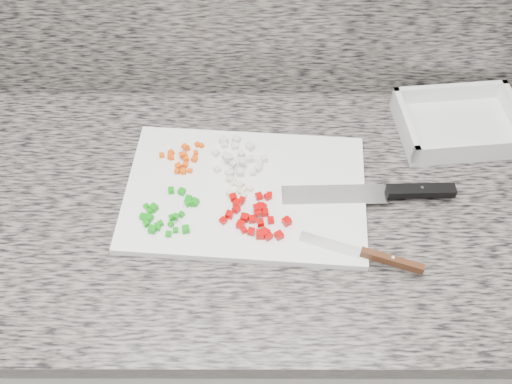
% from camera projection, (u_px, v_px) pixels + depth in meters
% --- Properties ---
extents(cabinet, '(3.92, 0.62, 0.86)m').
position_uv_depth(cabinet, '(234.00, 312.00, 1.43)').
color(cabinet, silver).
rests_on(cabinet, ground).
extents(countertop, '(3.96, 0.64, 0.04)m').
position_uv_depth(countertop, '(227.00, 207.00, 1.08)').
color(countertop, '#656059').
rests_on(countertop, cabinet).
extents(cutting_board, '(0.46, 0.33, 0.01)m').
position_uv_depth(cutting_board, '(245.00, 192.00, 1.06)').
color(cutting_board, white).
rests_on(cutting_board, countertop).
extents(carrot_pile, '(0.09, 0.08, 0.02)m').
position_uv_depth(carrot_pile, '(183.00, 158.00, 1.10)').
color(carrot_pile, '#F14905').
rests_on(carrot_pile, cutting_board).
extents(onion_pile, '(0.11, 0.12, 0.02)m').
position_uv_depth(onion_pile, '(238.00, 157.00, 1.09)').
color(onion_pile, beige).
rests_on(onion_pile, cutting_board).
extents(green_pepper_pile, '(0.11, 0.11, 0.02)m').
position_uv_depth(green_pepper_pile, '(167.00, 214.00, 1.02)').
color(green_pepper_pile, '#0C890D').
rests_on(green_pepper_pile, cutting_board).
extents(red_pepper_pile, '(0.13, 0.10, 0.02)m').
position_uv_depth(red_pepper_pile, '(257.00, 217.00, 1.01)').
color(red_pepper_pile, '#BA0202').
rests_on(red_pepper_pile, cutting_board).
extents(garlic_pile, '(0.05, 0.05, 0.01)m').
position_uv_depth(garlic_pile, '(238.00, 190.00, 1.05)').
color(garlic_pile, beige).
rests_on(garlic_pile, cutting_board).
extents(chef_knife, '(0.32, 0.05, 0.02)m').
position_uv_depth(chef_knife, '(391.00, 192.00, 1.05)').
color(chef_knife, white).
rests_on(chef_knife, cutting_board).
extents(paring_knife, '(0.21, 0.09, 0.02)m').
position_uv_depth(paring_knife, '(376.00, 256.00, 0.96)').
color(paring_knife, white).
rests_on(paring_knife, cutting_board).
extents(tray, '(0.26, 0.20, 0.05)m').
position_uv_depth(tray, '(459.00, 125.00, 1.16)').
color(tray, silver).
rests_on(tray, countertop).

